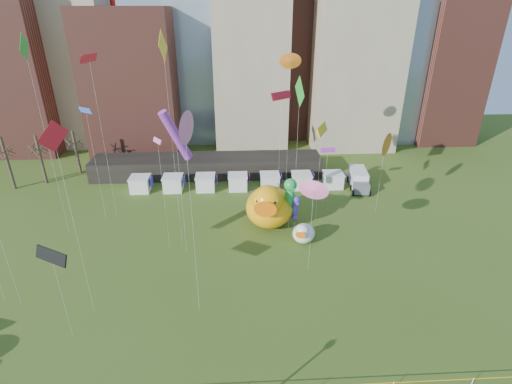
{
  "coord_description": "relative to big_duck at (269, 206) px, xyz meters",
  "views": [
    {
      "loc": [
        0.91,
        -18.82,
        25.42
      ],
      "look_at": [
        2.42,
        9.43,
        12.0
      ],
      "focal_mm": 27.0,
      "sensor_mm": 36.0,
      "label": 1
    }
  ],
  "objects": [
    {
      "name": "kite_0",
      "position": [
        -17.55,
        -14.85,
        13.55
      ],
      "size": [
        1.85,
        1.54,
        18.12
      ],
      "color": "silver",
      "rests_on": "ground"
    },
    {
      "name": "big_duck",
      "position": [
        0.0,
        0.0,
        0.0
      ],
      "size": [
        7.49,
        8.98,
        6.44
      ],
      "rotation": [
        0.0,
        0.0,
        -0.21
      ],
      "color": "#FFA50D",
      "rests_on": "ground"
    },
    {
      "name": "kite_8",
      "position": [
        1.96,
        7.14,
        12.3
      ],
      "size": [
        2.89,
        2.41,
        15.84
      ],
      "color": "silver",
      "rests_on": "ground"
    },
    {
      "name": "box_truck",
      "position": [
        15.06,
        11.28,
        -1.54
      ],
      "size": [
        3.22,
        6.73,
        2.75
      ],
      "rotation": [
        0.0,
        0.0,
        -0.13
      ],
      "color": "silver",
      "rests_on": "ground"
    },
    {
      "name": "kite_14",
      "position": [
        3.39,
        9.47,
        16.34
      ],
      "size": [
        2.03,
        0.54,
        20.35
      ],
      "color": "silver",
      "rests_on": "ground"
    },
    {
      "name": "kite_12",
      "position": [
        6.34,
        1.15,
        9.47
      ],
      "size": [
        2.06,
        3.48,
        13.02
      ],
      "color": "silver",
      "rests_on": "ground"
    },
    {
      "name": "bare_trees",
      "position": [
        -35.05,
        16.19,
        1.05
      ],
      "size": [
        8.44,
        6.44,
        8.5
      ],
      "color": "#382B21",
      "rests_on": "ground"
    },
    {
      "name": "kite_6",
      "position": [
        15.0,
        2.73,
        6.99
      ],
      "size": [
        1.95,
        2.52,
        11.38
      ],
      "color": "silver",
      "rests_on": "ground"
    },
    {
      "name": "kite_5",
      "position": [
        -21.81,
        3.27,
        11.5
      ],
      "size": [
        1.96,
        1.53,
        14.95
      ],
      "color": "silver",
      "rests_on": "ground"
    },
    {
      "name": "seahorse_purple",
      "position": [
        3.24,
        -0.65,
        0.18
      ],
      "size": [
        1.28,
        1.55,
        4.59
      ],
      "rotation": [
        0.0,
        0.0,
        0.09
      ],
      "color": "silver",
      "rests_on": "ground"
    },
    {
      "name": "kite_2",
      "position": [
        -18.44,
        -17.74,
        5.29
      ],
      "size": [
        3.1,
        2.03,
        8.77
      ],
      "color": "silver",
      "rests_on": "ground"
    },
    {
      "name": "kite_16",
      "position": [
        -20.6,
        4.0,
        17.37
      ],
      "size": [
        1.12,
        3.32,
        20.97
      ],
      "color": "silver",
      "rests_on": "ground"
    },
    {
      "name": "pavilion",
      "position": [
        -8.89,
        17.64,
        -1.36
      ],
      "size": [
        38.0,
        6.0,
        3.2
      ],
      "primitive_type": "cube",
      "color": "black",
      "rests_on": "ground"
    },
    {
      "name": "skyline",
      "position": [
        -2.64,
        36.71,
        18.48
      ],
      "size": [
        101.0,
        23.0,
        68.0
      ],
      "color": "brown",
      "rests_on": "ground"
    },
    {
      "name": "kite_9",
      "position": [
        -12.16,
        -4.36,
        9.95
      ],
      "size": [
        1.18,
        1.48,
        13.39
      ],
      "color": "silver",
      "rests_on": "ground"
    },
    {
      "name": "small_duck",
      "position": [
        3.79,
        -4.08,
        -1.66
      ],
      "size": [
        3.66,
        4.04,
        2.82
      ],
      "rotation": [
        0.0,
        0.0,
        -0.39
      ],
      "color": "white",
      "rests_on": "ground"
    },
    {
      "name": "kite_3",
      "position": [
        3.51,
        1.84,
        13.69
      ],
      "size": [
        0.6,
        3.55,
        18.63
      ],
      "color": "silver",
      "rests_on": "ground"
    },
    {
      "name": "kite_7",
      "position": [
        -10.03,
        -5.45,
        11.02
      ],
      "size": [
        3.27,
        2.53,
        16.76
      ],
      "color": "silver",
      "rests_on": "ground"
    },
    {
      "name": "kite_11",
      "position": [
        -25.08,
        -0.83,
        18.58
      ],
      "size": [
        0.39,
        2.76,
        23.45
      ],
      "color": "silver",
      "rests_on": "ground"
    },
    {
      "name": "vendor_tents",
      "position": [
        -3.87,
        11.64,
        -1.85
      ],
      "size": [
        33.24,
        2.8,
        2.4
      ],
      "color": "white",
      "rests_on": "ground"
    },
    {
      "name": "kite_4",
      "position": [
        -10.76,
        -3.73,
        18.89
      ],
      "size": [
        0.32,
        3.03,
        23.82
      ],
      "color": "silver",
      "rests_on": "ground"
    },
    {
      "name": "seahorse_green",
      "position": [
        2.47,
        -0.8,
        2.04
      ],
      "size": [
        1.74,
        2.11,
        6.96
      ],
      "rotation": [
        0.0,
        0.0,
        0.11
      ],
      "color": "silver",
      "rests_on": "ground"
    },
    {
      "name": "kite_15",
      "position": [
        8.54,
        6.32,
        5.02
      ],
      "size": [
        2.16,
        0.56,
        8.35
      ],
      "color": "silver",
      "rests_on": "ground"
    },
    {
      "name": "kite_17",
      "position": [
        3.46,
        -9.53,
        6.5
      ],
      "size": [
        1.9,
        1.09,
        10.46
      ],
      "color": "silver",
      "rests_on": "ground"
    },
    {
      "name": "kite_1",
      "position": [
        -7.79,
        -15.1,
        14.55
      ],
      "size": [
        0.76,
        2.46,
        18.75
      ],
      "color": "silver",
      "rests_on": "ground"
    }
  ]
}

